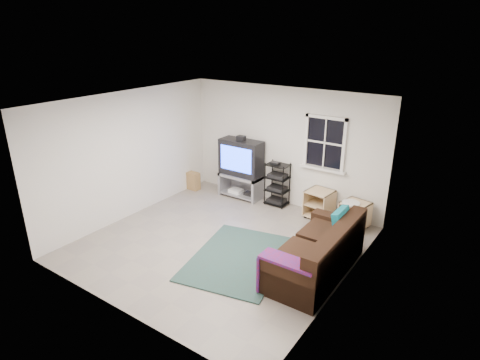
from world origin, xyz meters
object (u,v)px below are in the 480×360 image
Objects in this scene: tv_unit at (241,164)px; side_table_left at (320,203)px; av_rack at (277,187)px; side_table_right at (355,213)px; sofa at (318,255)px.

tv_unit is 2.47× the size of side_table_left.
av_rack is 1.71× the size of side_table_right.
side_table_right is 0.28× the size of sofa.
sofa is (2.79, -1.90, -0.47)m from tv_unit.
tv_unit is 0.71× the size of sofa.
sofa is at bearing -67.08° from side_table_left.
av_rack reaches higher than side_table_left.
sofa is at bearing -46.44° from av_rack.
av_rack is at bearing 178.18° from side_table_left.
av_rack is 1.06m from side_table_left.
side_table_right is at bearing -3.83° from side_table_left.
tv_unit is at bearing 145.77° from sofa.
tv_unit is 2.56× the size of side_table_right.
tv_unit is at bearing 179.77° from side_table_right.
side_table_right is at bearing 91.57° from sofa.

